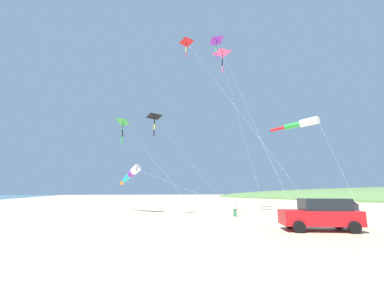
# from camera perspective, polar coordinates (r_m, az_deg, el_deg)

# --- Properties ---
(ground_plane) EXTENTS (600.00, 600.00, 0.00)m
(ground_plane) POSITION_cam_1_polar(r_m,az_deg,el_deg) (24.08, 29.12, -14.83)
(ground_plane) COLOR #C6B58C
(parked_car) EXTENTS (4.67, 3.60, 1.85)m
(parked_car) POSITION_cam_1_polar(r_m,az_deg,el_deg) (17.19, 27.00, -13.91)
(parked_car) COLOR red
(parked_car) RESTS_ON ground_plane
(cooler_box) EXTENTS (0.62, 0.42, 0.42)m
(cooler_box) POSITION_cam_1_polar(r_m,az_deg,el_deg) (19.42, 30.71, -15.30)
(cooler_box) COLOR #1EB7C6
(cooler_box) RESTS_ON ground_plane
(person_adult_flyer) EXTENTS (0.62, 0.60, 1.74)m
(person_adult_flyer) POSITION_cam_1_polar(r_m,az_deg,el_deg) (23.52, 33.13, -12.24)
(person_adult_flyer) COLOR #335199
(person_adult_flyer) RESTS_ON ground_plane
(person_child_green_jacket) EXTENTS (0.54, 0.45, 1.62)m
(person_child_green_jacket) POSITION_cam_1_polar(r_m,az_deg,el_deg) (24.89, 9.67, -13.80)
(person_child_green_jacket) COLOR #3D7F51
(person_child_green_jacket) RESTS_ON ground_plane
(kite_windsock_green_low_center) EXTENTS (10.86, 14.04, 5.38)m
(kite_windsock_green_low_center) POSITION_cam_1_polar(r_m,az_deg,el_deg) (30.90, -13.55, -6.56)
(kite_windsock_green_low_center) COLOR white
(kite_windsock_green_low_center) RESTS_ON ground_plane
(kite_delta_black_fish_shape) EXTENTS (3.19, 15.03, 21.67)m
(kite_delta_black_fish_shape) POSITION_cam_1_polar(r_m,az_deg,el_deg) (37.51, 6.80, 19.74)
(kite_delta_black_fish_shape) COLOR #EF4C93
(kite_delta_black_fish_shape) RESTS_ON ground_plane
(kite_windsock_checkered_midright) EXTENTS (1.79, 7.97, 8.81)m
(kite_windsock_checkered_midright) POSITION_cam_1_polar(r_m,az_deg,el_deg) (25.48, 23.25, 4.20)
(kite_windsock_checkered_midright) COLOR white
(kite_windsock_checkered_midright) RESTS_ON ground_plane
(kite_delta_blue_topmost) EXTENTS (8.83, 2.30, 10.07)m
(kite_delta_blue_topmost) POSITION_cam_1_polar(r_m,az_deg,el_deg) (25.88, -8.43, 6.09)
(kite_delta_blue_topmost) COLOR black
(kite_delta_blue_topmost) RESTS_ON ground_plane
(kite_delta_magenta_far_left) EXTENTS (5.99, 12.99, 19.88)m
(kite_delta_magenta_far_left) POSITION_cam_1_polar(r_m,az_deg,el_deg) (31.77, -1.13, 21.83)
(kite_delta_magenta_far_left) COLOR red
(kite_delta_magenta_far_left) RESTS_ON ground_plane
(kite_delta_long_streamer_right) EXTENTS (7.77, 5.55, 10.20)m
(kite_delta_long_streamer_right) POSITION_cam_1_polar(r_m,az_deg,el_deg) (28.62, -15.21, 4.81)
(kite_delta_long_streamer_right) COLOR green
(kite_delta_long_streamer_right) RESTS_ON ground_plane
(kite_delta_yellow_midlevel) EXTENTS (2.66, 5.75, 19.54)m
(kite_delta_yellow_midlevel) POSITION_cam_1_polar(r_m,az_deg,el_deg) (31.20, 5.60, 22.17)
(kite_delta_yellow_midlevel) COLOR purple
(kite_delta_yellow_midlevel) RESTS_ON ground_plane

